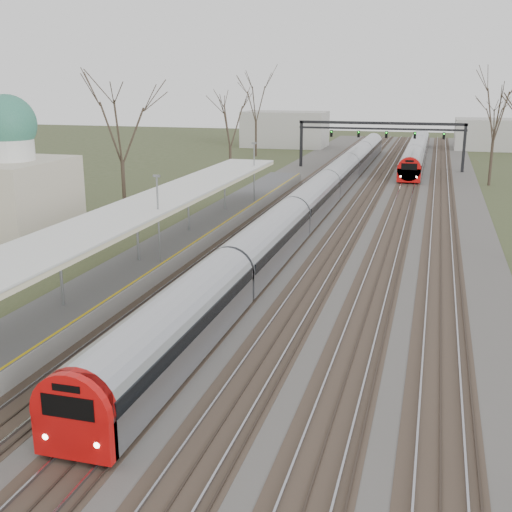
% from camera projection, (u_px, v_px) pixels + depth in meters
% --- Properties ---
extents(track_bed, '(24.00, 160.00, 0.22)m').
position_uv_depth(track_bed, '(347.00, 215.00, 54.68)').
color(track_bed, '#474442').
rests_on(track_bed, ground).
extents(platform, '(3.50, 69.00, 1.00)m').
position_uv_depth(platform, '(163.00, 254.00, 40.73)').
color(platform, '#9E9B93').
rests_on(platform, ground).
extents(canopy, '(4.10, 50.00, 3.11)m').
position_uv_depth(canopy, '(128.00, 215.00, 35.63)').
color(canopy, slate).
rests_on(canopy, platform).
extents(signal_gantry, '(21.00, 0.59, 6.08)m').
position_uv_depth(signal_gantry, '(381.00, 131.00, 81.24)').
color(signal_gantry, black).
rests_on(signal_gantry, ground).
extents(tree_west_far, '(5.50, 5.50, 11.33)m').
position_uv_depth(tree_west_far, '(120.00, 121.00, 50.55)').
color(tree_west_far, '#2D231C').
rests_on(tree_west_far, ground).
extents(train_near, '(2.62, 90.21, 3.05)m').
position_uv_depth(train_near, '(327.00, 187.00, 60.33)').
color(train_near, '#9C9EA5').
rests_on(train_near, ground).
extents(train_far, '(2.62, 45.21, 3.05)m').
position_uv_depth(train_far, '(416.00, 151.00, 90.78)').
color(train_far, '#9C9EA5').
rests_on(train_far, ground).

